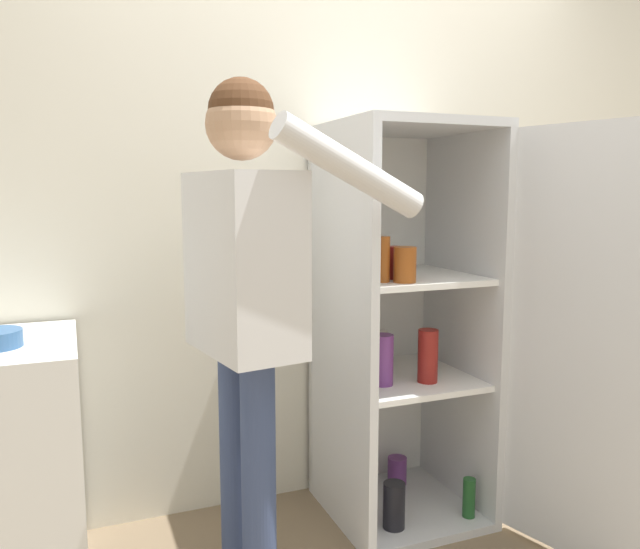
{
  "coord_description": "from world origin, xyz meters",
  "views": [
    {
      "loc": [
        -1.08,
        -1.62,
        1.38
      ],
      "look_at": [
        -0.18,
        0.62,
        1.05
      ],
      "focal_mm": 35.0,
      "sensor_mm": 36.0,
      "label": 1
    }
  ],
  "objects": [
    {
      "name": "refrigerator",
      "position": [
        0.28,
        0.53,
        0.81
      ],
      "size": [
        0.82,
        1.2,
        1.65
      ],
      "color": "silver",
      "rests_on": "ground_plane"
    },
    {
      "name": "wall_back",
      "position": [
        0.0,
        0.98,
        1.27
      ],
      "size": [
        7.0,
        0.06,
        2.55
      ],
      "color": "silver",
      "rests_on": "ground_plane"
    },
    {
      "name": "person",
      "position": [
        -0.55,
        0.37,
        1.1
      ],
      "size": [
        0.73,
        0.6,
        1.74
      ],
      "color": "#384770",
      "rests_on": "ground_plane"
    }
  ]
}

